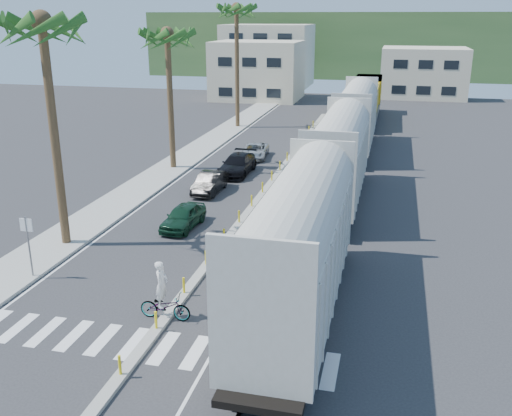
# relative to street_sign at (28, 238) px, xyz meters

# --- Properties ---
(ground) EXTENTS (140.00, 140.00, 0.00)m
(ground) POSITION_rel_street_sign_xyz_m (7.30, -2.00, -1.97)
(ground) COLOR #28282B
(ground) RESTS_ON ground
(sidewalk) EXTENTS (3.00, 90.00, 0.15)m
(sidewalk) POSITION_rel_street_sign_xyz_m (-1.20, 23.00, -1.90)
(sidewalk) COLOR gray
(sidewalk) RESTS_ON ground
(rails) EXTENTS (1.56, 100.00, 0.06)m
(rails) POSITION_rel_street_sign_xyz_m (12.30, 26.00, -1.94)
(rails) COLOR black
(rails) RESTS_ON ground
(median) EXTENTS (0.45, 60.00, 0.85)m
(median) POSITION_rel_street_sign_xyz_m (7.30, 17.96, -1.88)
(median) COLOR gray
(median) RESTS_ON ground
(crosswalk) EXTENTS (14.00, 2.20, 0.01)m
(crosswalk) POSITION_rel_street_sign_xyz_m (7.30, -4.00, -1.97)
(crosswalk) COLOR silver
(crosswalk) RESTS_ON ground
(lane_markings) EXTENTS (9.42, 90.00, 0.01)m
(lane_markings) POSITION_rel_street_sign_xyz_m (5.15, 23.00, -1.97)
(lane_markings) COLOR silver
(lane_markings) RESTS_ON ground
(freight_train) EXTENTS (3.00, 60.94, 5.85)m
(freight_train) POSITION_rel_street_sign_xyz_m (12.30, 20.03, 0.93)
(freight_train) COLOR #B2B1A3
(freight_train) RESTS_ON ground
(palm_trees) EXTENTS (3.50, 37.20, 13.75)m
(palm_trees) POSITION_rel_street_sign_xyz_m (-0.80, 20.70, 8.84)
(palm_trees) COLOR brown
(palm_trees) RESTS_ON ground
(street_sign) EXTENTS (0.60, 0.08, 3.00)m
(street_sign) POSITION_rel_street_sign_xyz_m (0.00, 0.00, 0.00)
(street_sign) COLOR slate
(street_sign) RESTS_ON ground
(buildings) EXTENTS (38.00, 27.00, 10.00)m
(buildings) POSITION_rel_street_sign_xyz_m (0.89, 69.66, 2.39)
(buildings) COLOR beige
(buildings) RESTS_ON ground
(hillside) EXTENTS (80.00, 20.00, 12.00)m
(hillside) POSITION_rel_street_sign_xyz_m (7.30, 98.00, 4.03)
(hillside) COLOR #385628
(hillside) RESTS_ON ground
(car_lead) EXTENTS (2.04, 4.07, 1.32)m
(car_lead) POSITION_rel_street_sign_xyz_m (4.38, 7.79, -1.31)
(car_lead) COLOR #10311F
(car_lead) RESTS_ON ground
(car_second) EXTENTS (1.56, 4.17, 1.36)m
(car_second) POSITION_rel_street_sign_xyz_m (3.75, 14.62, -1.29)
(car_second) COLOR black
(car_second) RESTS_ON ground
(car_third) EXTENTS (2.27, 5.17, 1.48)m
(car_third) POSITION_rel_street_sign_xyz_m (4.30, 19.60, -1.23)
(car_third) COLOR black
(car_third) RESTS_ON ground
(car_rear) EXTENTS (2.80, 4.71, 1.20)m
(car_rear) POSITION_rel_street_sign_xyz_m (4.36, 24.99, -1.37)
(car_rear) COLOR #B2B5B7
(car_rear) RESTS_ON ground
(cyclist) EXTENTS (0.81, 2.08, 2.45)m
(cyclist) POSITION_rel_street_sign_xyz_m (7.25, -2.01, -1.17)
(cyclist) COLOR #9EA0A5
(cyclist) RESTS_ON ground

